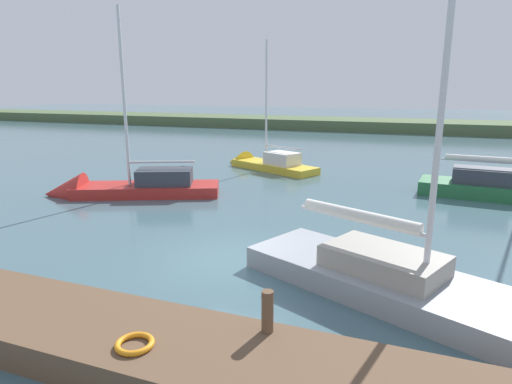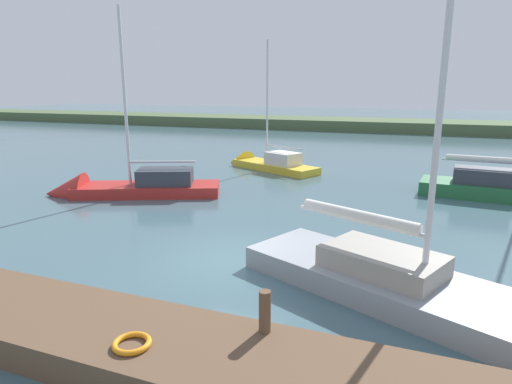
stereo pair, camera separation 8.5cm
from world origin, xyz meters
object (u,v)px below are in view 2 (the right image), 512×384
(life_ring_buoy, at_px, (132,343))
(sailboat_behind_pier, at_px, (122,190))
(mooring_post_near, at_px, (265,311))
(sailboat_mid_channel, at_px, (263,166))
(sailboat_far_right, at_px, (475,318))

(life_ring_buoy, distance_m, sailboat_behind_pier, 13.67)
(mooring_post_near, bearing_deg, sailboat_mid_channel, -69.89)
(sailboat_behind_pier, bearing_deg, sailboat_far_right, 130.60)
(sailboat_behind_pier, bearing_deg, mooring_post_near, 113.97)
(sailboat_mid_channel, relative_size, sailboat_behind_pier, 0.92)
(sailboat_mid_channel, distance_m, sailboat_far_right, 18.83)
(life_ring_buoy, height_order, sailboat_far_right, sailboat_far_right)
(sailboat_far_right, relative_size, sailboat_behind_pier, 1.16)
(mooring_post_near, xyz_separation_m, sailboat_far_right, (-3.67, -2.71, -0.83))
(mooring_post_near, distance_m, sailboat_behind_pier, 14.10)
(mooring_post_near, xyz_separation_m, sailboat_behind_pier, (10.42, -9.47, -0.76))
(mooring_post_near, xyz_separation_m, life_ring_buoy, (1.93, 1.23, -0.34))
(mooring_post_near, distance_m, sailboat_far_right, 4.64)
(sailboat_mid_channel, bearing_deg, mooring_post_near, 135.91)
(mooring_post_near, distance_m, sailboat_mid_channel, 19.61)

